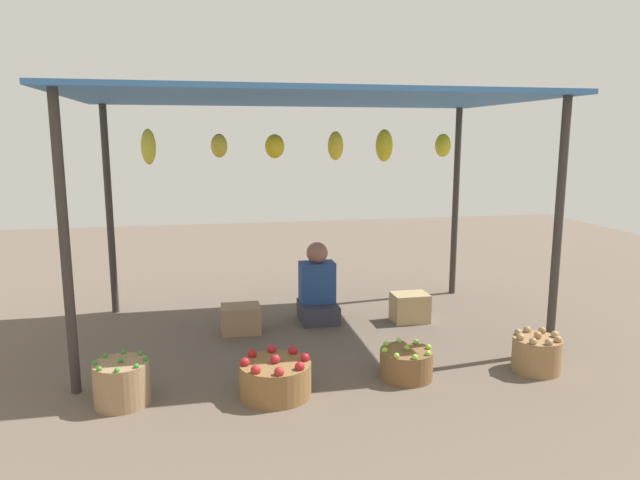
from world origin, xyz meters
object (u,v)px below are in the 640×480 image
Objects in this scene: vendor_person at (318,291)px; basket_red_apples at (275,378)px; basket_limes at (406,364)px; wooden_crate_near_vendor at (241,319)px; wooden_crate_stacked_rear at (410,307)px; basket_green_chilies at (122,383)px; basket_potatoes at (537,353)px.

vendor_person is 1.55× the size of basket_red_apples.
basket_limes is (0.38, -1.49, -0.19)m from vendor_person.
wooden_crate_stacked_rear is (1.65, -0.01, 0.01)m from wooden_crate_near_vendor.
basket_limes is 1.15× the size of wooden_crate_stacked_rear.
basket_green_chilies is 0.93× the size of basket_limes.
vendor_person is 2.20× the size of wooden_crate_near_vendor.
basket_potatoes reaches higher than wooden_crate_stacked_rear.
vendor_person reaches higher than basket_green_chilies.
basket_red_apples is at bearing -137.54° from wooden_crate_stacked_rear.
vendor_person is 2.12m from basket_potatoes.
vendor_person is 0.82m from wooden_crate_near_vendor.
basket_red_apples is 2.03m from wooden_crate_stacked_rear.
wooden_crate_stacked_rear is (1.50, 1.37, 0.01)m from basket_red_apples.
basket_red_apples reaches higher than basket_limes.
basket_potatoes is at bearing -48.02° from vendor_person.
basket_red_apples is 1.45× the size of wooden_crate_stacked_rear.
wooden_crate_near_vendor is (-1.15, 1.28, 0.02)m from basket_limes.
basket_limes is 1.72m from wooden_crate_near_vendor.
basket_green_chilies is 1.01× the size of basket_potatoes.
basket_red_apples is 1.26× the size of basket_limes.
basket_red_apples is (1.04, -0.08, -0.02)m from basket_green_chilies.
basket_green_chilies reaches higher than basket_red_apples.
basket_potatoes is 1.45m from wooden_crate_stacked_rear.
basket_limes is at bearing -75.62° from vendor_person.
wooden_crate_stacked_rear is at bearing 68.64° from basket_limes.
basket_limes reaches higher than wooden_crate_near_vendor.
vendor_person is at bearing 104.38° from basket_limes.
wooden_crate_near_vendor is 1.65m from wooden_crate_stacked_rear.
basket_green_chilies is (-1.65, -1.52, -0.15)m from vendor_person.
basket_potatoes is (1.41, -1.57, -0.16)m from vendor_person.
vendor_person is 1.72m from basket_red_apples.
basket_red_apples is 1.42× the size of wooden_crate_near_vendor.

